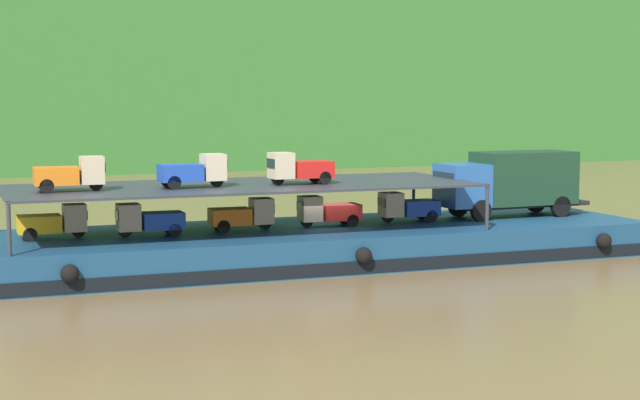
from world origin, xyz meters
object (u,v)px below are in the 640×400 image
Objects in this scene: cargo_barge at (326,244)px; mini_truck_upper_stern at (70,174)px; mini_truck_lower_stern at (53,222)px; mini_truck_upper_mid at (194,171)px; mini_truck_lower_fore at (328,211)px; mini_truck_lower_bow at (408,207)px; covered_lorry at (510,181)px; mini_truck_lower_mid at (243,215)px; mini_truck_lower_aft at (149,220)px; mini_truck_upper_fore at (299,168)px.

cargo_barge is 10.51× the size of mini_truck_upper_stern.
mini_truck_lower_stern is 0.99× the size of mini_truck_upper_mid.
mini_truck_lower_fore is 4.04m from mini_truck_lower_bow.
covered_lorry reaches higher than mini_truck_lower_mid.
mini_truck_upper_fore is (6.39, -0.54, 2.00)m from mini_truck_lower_aft.
mini_truck_lower_stern is 15.82m from mini_truck_lower_bow.
mini_truck_upper_fore reaches higher than mini_truck_lower_bow.
mini_truck_lower_aft and mini_truck_lower_bow have the same top height.
mini_truck_lower_stern is at bearing 169.25° from mini_truck_lower_aft.
mini_truck_upper_fore is at bearing -169.23° from mini_truck_lower_bow.
mini_truck_lower_aft is at bearing -178.14° from covered_lorry.
mini_truck_lower_stern is (-11.67, 0.50, 1.44)m from cargo_barge.
mini_truck_upper_mid reaches higher than mini_truck_lower_aft.
mini_truck_upper_stern is at bearing -174.71° from mini_truck_lower_aft.
mini_truck_lower_bow is at bearing 5.57° from mini_truck_upper_mid.
mini_truck_upper_fore is at bearing -7.03° from mini_truck_lower_stern.
mini_truck_upper_mid is at bearing -14.39° from mini_truck_lower_aft.
mini_truck_upper_stern is (-20.62, -0.86, 1.00)m from covered_lorry.
mini_truck_lower_fore is at bearing 6.92° from mini_truck_upper_mid.
covered_lorry reaches higher than mini_truck_lower_fore.
mini_truck_lower_mid is 1.00× the size of mini_truck_upper_fore.
mini_truck_lower_fore is 1.00× the size of mini_truck_upper_mid.
mini_truck_upper_stern is at bearing -176.99° from mini_truck_lower_fore.
mini_truck_lower_bow is 1.00× the size of mini_truck_upper_stern.
mini_truck_lower_mid is at bearing 159.24° from mini_truck_upper_fore.
mini_truck_lower_stern is at bearing 179.38° from mini_truck_lower_bow.
mini_truck_lower_aft is at bearing 175.19° from mini_truck_upper_fore.
mini_truck_lower_aft is at bearing -10.75° from mini_truck_lower_stern.
mini_truck_upper_mid is (-6.11, -0.68, 3.44)m from cargo_barge.
mini_truck_lower_stern and mini_truck_lower_mid have the same top height.
mini_truck_lower_bow is (4.03, 0.24, 0.00)m from mini_truck_lower_fore.
covered_lorry is 20.66m from mini_truck_upper_stern.
mini_truck_lower_aft is (-7.91, -0.22, 1.44)m from cargo_barge.
mini_truck_upper_mid is 0.99× the size of mini_truck_upper_fore.
mini_truck_lower_aft and mini_truck_lower_mid have the same top height.
mini_truck_lower_stern is at bearing 168.07° from mini_truck_upper_mid.
mini_truck_lower_mid is (-3.80, 0.11, 1.44)m from cargo_barge.
cargo_barge is 10.57× the size of mini_truck_lower_stern.
mini_truck_upper_fore is (-11.08, -1.11, 1.00)m from covered_lorry.
mini_truck_lower_mid and mini_truck_lower_fore have the same top height.
cargo_barge is 10.42× the size of mini_truck_upper_fore.
mini_truck_lower_bow is at bearing -0.62° from mini_truck_lower_stern.
mini_truck_upper_stern reaches higher than mini_truck_lower_mid.
mini_truck_lower_fore is (11.79, -0.42, 0.00)m from mini_truck_lower_stern.
mini_truck_lower_stern and mini_truck_lower_bow have the same top height.
mini_truck_upper_fore is (-1.52, -0.75, 3.44)m from cargo_barge.
covered_lorry is at bearing 1.04° from mini_truck_lower_mid.
cargo_barge is at bearing 2.63° from mini_truck_upper_stern.
mini_truck_upper_stern is at bearing -177.37° from cargo_barge.
covered_lorry is at bearing 1.65° from mini_truck_lower_fore.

